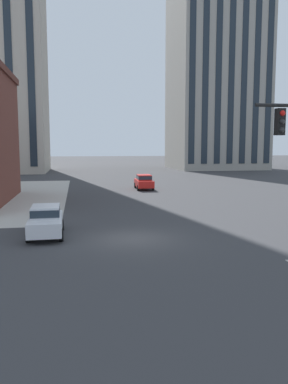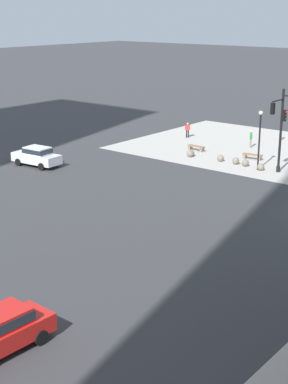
{
  "view_description": "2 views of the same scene",
  "coord_description": "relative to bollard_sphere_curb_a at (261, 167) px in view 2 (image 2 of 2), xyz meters",
  "views": [
    {
      "loc": [
        -2.91,
        -20.41,
        5.02
      ],
      "look_at": [
        0.96,
        2.27,
        2.25
      ],
      "focal_mm": 36.59,
      "sensor_mm": 36.0,
      "label": 1
    },
    {
      "loc": [
        -12.62,
        35.61,
        12.92
      ],
      "look_at": [
        8.14,
        10.02,
        2.64
      ],
      "focal_mm": 54.89,
      "sensor_mm": 36.0,
      "label": 2
    }
  ],
  "objects": [
    {
      "name": "pedestrian_walking_east",
      "position": [
        12.4,
        -7.02,
        0.59
      ],
      "size": [
        0.47,
        0.36,
        1.58
      ],
      "color": "black",
      "rests_on": "ground"
    },
    {
      "name": "car_main_southbound_far",
      "position": [
        15.69,
        10.82,
        0.61
      ],
      "size": [
        4.53,
        2.17,
        1.68
      ],
      "color": "silver",
      "rests_on": "ground"
    },
    {
      "name": "bollard_sphere_curb_c",
      "position": [
        2.68,
        -0.47,
        0.0
      ],
      "size": [
        0.61,
        0.61,
        0.61
      ],
      "primitive_type": "sphere",
      "color": "gray",
      "rests_on": "ground"
    },
    {
      "name": "bollard_sphere_curb_b",
      "position": [
        1.69,
        -0.39,
        0.0
      ],
      "size": [
        0.61,
        0.61,
        0.61
      ],
      "primitive_type": "sphere",
      "color": "gray",
      "rests_on": "ground"
    },
    {
      "name": "bench_mid_block",
      "position": [
        8.25,
        -2.54,
        0.02
      ],
      "size": [
        1.82,
        0.56,
        0.49
      ],
      "color": "#8E6B4C",
      "rests_on": "ground"
    },
    {
      "name": "sidewalk_corner_slab",
      "position": [
        6.3,
        -7.05,
        -0.31
      ],
      "size": [
        20.0,
        19.0,
        0.02
      ],
      "primitive_type": "cube",
      "color": "#B7B2A8",
      "rests_on": "ground"
    },
    {
      "name": "pedestrian_with_bag",
      "position": [
        4.89,
        -7.02,
        0.68
      ],
      "size": [
        0.3,
        0.52,
        1.71
      ],
      "color": "gray",
      "rests_on": "ground"
    },
    {
      "name": "bollard_sphere_curb_a",
      "position": [
        0.0,
        0.0,
        0.0
      ],
      "size": [
        0.61,
        0.61,
        0.61
      ],
      "primitive_type": "sphere",
      "color": "gray",
      "rests_on": "ground"
    },
    {
      "name": "bollard_sphere_curb_e",
      "position": [
        7.29,
        -0.15,
        0.0
      ],
      "size": [
        0.61,
        0.61,
        0.61
      ],
      "primitive_type": "sphere",
      "color": "gray",
      "rests_on": "ground"
    },
    {
      "name": "bench_near_signal",
      "position": [
        2.4,
        -2.9,
        0.02
      ],
      "size": [
        1.85,
        0.7,
        0.49
      ],
      "color": "#8E6B4C",
      "rests_on": "ground"
    },
    {
      "name": "bollard_sphere_curb_f",
      "position": [
        7.35,
        -0.4,
        0.0
      ],
      "size": [
        0.61,
        0.61,
        0.61
      ],
      "primitive_type": "sphere",
      "color": "gray",
      "rests_on": "ground"
    },
    {
      "name": "pedestrian_at_curb",
      "position": [
        4.09,
        -11.82,
        0.61
      ],
      "size": [
        0.33,
        0.5,
        1.61
      ],
      "color": "#333333",
      "rests_on": "ground"
    },
    {
      "name": "bollard_sphere_curb_d",
      "position": [
        4.26,
        -0.49,
        0.0
      ],
      "size": [
        0.61,
        0.61,
        0.61
      ],
      "primitive_type": "sphere",
      "color": "gray",
      "rests_on": "ground"
    },
    {
      "name": "street_lamp_corner_near",
      "position": [
        0.3,
        -0.03,
        2.86
      ],
      "size": [
        0.36,
        0.36,
        5.0
      ],
      "color": "black",
      "rests_on": "ground"
    },
    {
      "name": "car_main_southbound_near",
      "position": [
        -5.15,
        30.86,
        0.61
      ],
      "size": [
        2.0,
        4.45,
        1.68
      ],
      "color": "red",
      "rests_on": "ground"
    }
  ]
}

